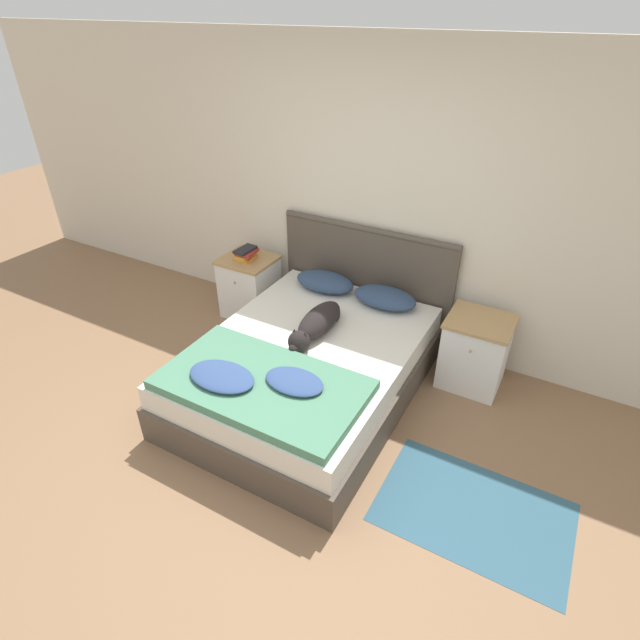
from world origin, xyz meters
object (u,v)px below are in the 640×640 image
Objects in this scene: pillow_right at (385,298)px; dog at (316,324)px; nightstand_left at (250,286)px; pillow_left at (325,282)px; bed at (307,369)px; nightstand_right at (475,352)px; book_stack at (246,254)px.

dog reaches higher than pillow_right.
nightstand_left is 1.12× the size of pillow_left.
nightstand_right is (1.12, 0.78, 0.07)m from bed.
bed is at bearing -70.39° from pillow_left.
nightstand_right reaches higher than bed.
bed is 3.75× the size of pillow_left.
dog is (-0.30, -0.67, 0.02)m from pillow_right.
book_stack is (0.00, -0.02, 0.37)m from nightstand_left.
nightstand_left is 1.44m from pillow_right.
bed is 1.37m from nightstand_left.
nightstand_left is at bearing 150.87° from dog.
nightstand_right is at bearing -1.83° from pillow_left.
dog is at bearing -28.45° from book_stack.
pillow_left is at bearing 4.33° from book_stack.
pillow_right is 0.73m from dog.
book_stack reaches higher than dog.
pillow_left is (-1.42, 0.05, 0.25)m from nightstand_right.
nightstand_right is 0.79× the size of dog.
nightstand_right is 1.44m from pillow_left.
dog is (1.12, -0.62, 0.27)m from nightstand_left.
bed is at bearing -34.89° from nightstand_left.
book_stack is at bearing -179.56° from nightstand_right.
bed is at bearing -87.72° from dog.
pillow_right is (1.42, 0.05, 0.25)m from nightstand_left.
nightstand_right is at bearing 0.00° from nightstand_left.
bed is 0.38m from dog.
pillow_left is (-0.29, 0.83, 0.32)m from bed.
nightstand_left is 1.30m from dog.
dog reaches higher than pillow_left.
pillow_left and pillow_right have the same top height.
nightstand_left is 0.37m from book_stack.
bed is at bearing -34.30° from book_stack.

